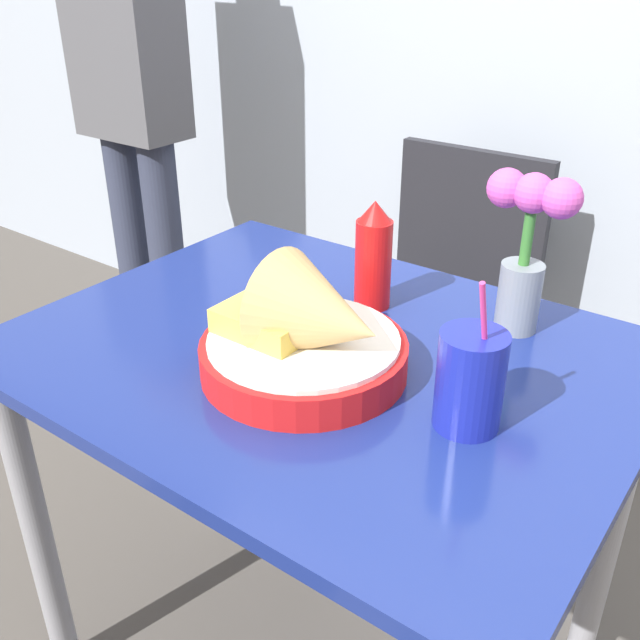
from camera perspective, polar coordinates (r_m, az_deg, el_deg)
name	(u,v)px	position (r m, az deg, el deg)	size (l,w,h in m)	color
dining_table	(323,413)	(1.17, 0.28, -7.41)	(0.94, 0.73, 0.74)	navy
chair_far_window	(448,290)	(1.85, 10.24, 2.39)	(0.40, 0.40, 0.85)	black
food_basket	(311,337)	(1.00, -0.75, -1.39)	(0.30, 0.30, 0.18)	red
ketchup_bottle	(373,256)	(1.19, 4.29, 5.10)	(0.06, 0.06, 0.19)	red
drink_cup	(470,383)	(0.92, 11.89, -4.98)	(0.09, 0.09, 0.22)	#192399
flower_vase	(527,240)	(1.13, 16.23, 6.14)	(0.15, 0.07, 0.26)	gray
person_standing	(130,83)	(2.21, -15.00, 17.81)	(0.32, 0.18, 1.63)	#2D3347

